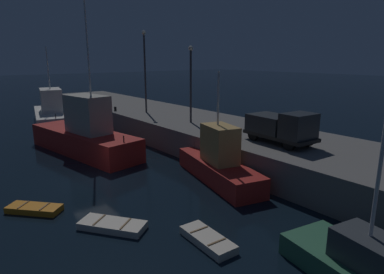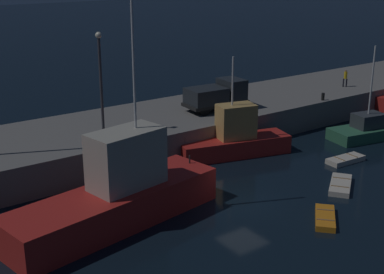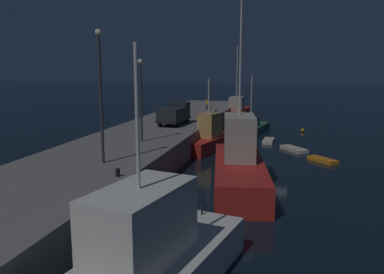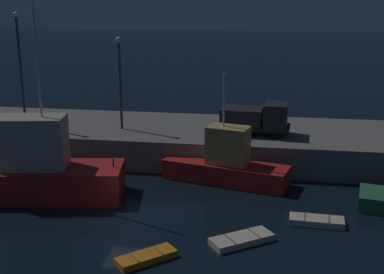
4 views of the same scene
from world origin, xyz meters
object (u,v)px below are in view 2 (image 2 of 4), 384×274
fishing_boat_blue (375,129)px  fishing_boat_grey (234,139)px  dinghy_red_small (346,160)px  dockworker (345,77)px  fishing_trawler_red (118,195)px  dinghy_orange_near (340,185)px  rowboat_white_mid (325,218)px  bollard_central (323,97)px  utility_truck (217,95)px  lamp_post_east (101,74)px

fishing_boat_blue → fishing_boat_grey: 12.77m
dinghy_red_small → dockworker: bearing=40.3°
fishing_trawler_red → fishing_boat_grey: size_ratio=1.56×
fishing_trawler_red → dinghy_orange_near: 14.61m
rowboat_white_mid → dinghy_red_small: 10.02m
fishing_boat_grey → rowboat_white_mid: bearing=-103.9°
dockworker → bollard_central: 6.31m
utility_truck → lamp_post_east: bearing=-179.5°
dinghy_orange_near → lamp_post_east: lamp_post_east is taller
dinghy_orange_near → bollard_central: size_ratio=5.32×
rowboat_white_mid → bollard_central: bearing=42.3°
fishing_boat_grey → dinghy_orange_near: 8.96m
lamp_post_east → dinghy_red_small: bearing=-35.7°
dinghy_red_small → utility_truck: (-3.85, 10.30, 3.34)m
fishing_boat_blue → rowboat_white_mid: 17.06m
fishing_boat_grey → dinghy_orange_near: size_ratio=2.58×
dockworker → bollard_central: dockworker is taller
lamp_post_east → bollard_central: size_ratio=11.00×
dinghy_red_small → bollard_central: size_ratio=4.73×
fishing_boat_grey → dinghy_red_small: 8.22m
dinghy_orange_near → dinghy_red_small: bearing=35.5°
fishing_boat_blue → lamp_post_east: (-20.88, 7.71, 5.81)m
dinghy_red_small → bollard_central: bearing=52.5°
utility_truck → dinghy_red_small: bearing=-69.5°
lamp_post_east → rowboat_white_mid: bearing=-69.7°
dinghy_red_small → dockworker: 15.31m
utility_truck → dockworker: (15.29, -0.60, -0.28)m
fishing_boat_blue → utility_truck: size_ratio=1.61×
dinghy_orange_near → bollard_central: bearing=46.6°
fishing_trawler_red → dockworker: bearing=16.1°
utility_truck → rowboat_white_mid: bearing=-106.2°
dinghy_orange_near → bollard_central: (9.61, 10.17, 2.44)m
dinghy_red_small → dockworker: (11.44, 9.69, 3.06)m
fishing_trawler_red → rowboat_white_mid: 11.71m
fishing_boat_blue → dinghy_red_small: (-6.68, -2.50, -0.49)m
fishing_boat_blue → rowboat_white_mid: size_ratio=2.98×
rowboat_white_mid → bollard_central: size_ratio=4.51×
fishing_trawler_red → dinghy_orange_near: (13.97, -4.04, -1.48)m
utility_truck → fishing_trawler_red: bearing=-147.2°
fishing_boat_blue → dinghy_red_small: 7.15m
dinghy_red_small → utility_truck: bearing=110.5°
dinghy_orange_near → dockworker: 20.12m
fishing_trawler_red → utility_truck: (14.11, 9.10, 1.88)m
bollard_central → fishing_boat_blue: bearing=-77.7°
rowboat_white_mid → dockworker: (19.86, 15.12, 3.08)m
fishing_trawler_red → fishing_boat_blue: size_ratio=1.59×
fishing_trawler_red → bollard_central: size_ratio=21.42×
dinghy_orange_near → rowboat_white_mid: size_ratio=1.18×
fishing_trawler_red → dinghy_orange_near: size_ratio=4.03×
dinghy_red_small → utility_truck: size_ratio=0.57×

